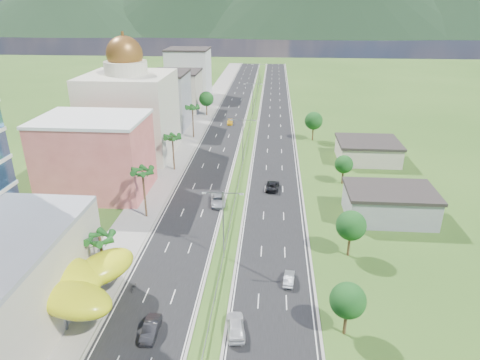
# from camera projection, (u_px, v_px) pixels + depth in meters

# --- Properties ---
(ground) EXTENTS (500.00, 500.00, 0.00)m
(ground) POSITION_uv_depth(u_px,v_px,m) (215.00, 299.00, 56.29)
(ground) COLOR #2D5119
(ground) RESTS_ON ground
(road_left) EXTENTS (11.00, 260.00, 0.04)m
(road_left) POSITION_uv_depth(u_px,v_px,m) (229.00, 120.00, 139.36)
(road_left) COLOR black
(road_left) RESTS_ON ground
(road_right) EXTENTS (11.00, 260.00, 0.04)m
(road_right) POSITION_uv_depth(u_px,v_px,m) (275.00, 121.00, 138.28)
(road_right) COLOR black
(road_right) RESTS_ON ground
(sidewalk_left) EXTENTS (7.00, 260.00, 0.12)m
(sidewalk_left) POSITION_uv_depth(u_px,v_px,m) (200.00, 119.00, 140.04)
(sidewalk_left) COLOR gray
(sidewalk_left) RESTS_ON ground
(median_guardrail) EXTENTS (0.10, 216.06, 0.76)m
(median_guardrail) POSITION_uv_depth(u_px,v_px,m) (248.00, 135.00, 122.07)
(median_guardrail) COLOR gray
(median_guardrail) RESTS_ON ground
(streetlight_median_b) EXTENTS (6.04, 0.25, 11.00)m
(streetlight_median_b) POSITION_uv_depth(u_px,v_px,m) (223.00, 218.00, 62.82)
(streetlight_median_b) COLOR gray
(streetlight_median_b) RESTS_ON ground
(streetlight_median_c) EXTENTS (6.04, 0.25, 11.00)m
(streetlight_median_c) POSITION_uv_depth(u_px,v_px,m) (243.00, 137.00, 99.50)
(streetlight_median_c) COLOR gray
(streetlight_median_c) RESTS_ON ground
(streetlight_median_d) EXTENTS (6.04, 0.25, 11.00)m
(streetlight_median_d) POSITION_uv_depth(u_px,v_px,m) (253.00, 96.00, 140.77)
(streetlight_median_d) COLOR gray
(streetlight_median_d) RESTS_ON ground
(streetlight_median_e) EXTENTS (6.04, 0.25, 11.00)m
(streetlight_median_e) POSITION_uv_depth(u_px,v_px,m) (258.00, 74.00, 182.03)
(streetlight_median_e) COLOR gray
(streetlight_median_e) RESTS_ON ground
(lime_canopy) EXTENTS (18.00, 15.00, 7.40)m
(lime_canopy) POSITION_uv_depth(u_px,v_px,m) (48.00, 279.00, 52.11)
(lime_canopy) COLOR #D0D514
(lime_canopy) RESTS_ON ground
(pink_shophouse) EXTENTS (20.00, 15.00, 15.00)m
(pink_shophouse) POSITION_uv_depth(u_px,v_px,m) (96.00, 157.00, 84.72)
(pink_shophouse) COLOR #C55650
(pink_shophouse) RESTS_ON ground
(domed_building) EXTENTS (20.00, 20.00, 28.70)m
(domed_building) POSITION_uv_depth(u_px,v_px,m) (130.00, 110.00, 104.31)
(domed_building) COLOR beige
(domed_building) RESTS_ON ground
(midrise_grey) EXTENTS (16.00, 15.00, 16.00)m
(midrise_grey) POSITION_uv_depth(u_px,v_px,m) (161.00, 101.00, 128.47)
(midrise_grey) COLOR gray
(midrise_grey) RESTS_ON ground
(midrise_beige) EXTENTS (16.00, 15.00, 13.00)m
(midrise_beige) POSITION_uv_depth(u_px,v_px,m) (177.00, 91.00, 149.24)
(midrise_beige) COLOR #BCB19A
(midrise_beige) RESTS_ON ground
(midrise_white) EXTENTS (16.00, 15.00, 18.00)m
(midrise_white) POSITION_uv_depth(u_px,v_px,m) (189.00, 73.00, 169.35)
(midrise_white) COLOR silver
(midrise_white) RESTS_ON ground
(shed_near) EXTENTS (15.00, 10.00, 5.00)m
(shed_near) POSITION_uv_depth(u_px,v_px,m) (389.00, 205.00, 76.21)
(shed_near) COLOR gray
(shed_near) RESTS_ON ground
(shed_far) EXTENTS (14.00, 12.00, 4.40)m
(shed_far) POSITION_uv_depth(u_px,v_px,m) (367.00, 152.00, 103.70)
(shed_far) COLOR #BCB19A
(shed_far) RESTS_ON ground
(palm_tree_b) EXTENTS (3.60, 3.60, 8.10)m
(palm_tree_b) POSITION_uv_depth(u_px,v_px,m) (100.00, 240.00, 56.48)
(palm_tree_b) COLOR #47301C
(palm_tree_b) RESTS_ON ground
(palm_tree_c) EXTENTS (3.60, 3.60, 9.60)m
(palm_tree_c) POSITION_uv_depth(u_px,v_px,m) (142.00, 173.00, 74.26)
(palm_tree_c) COLOR #47301C
(palm_tree_c) RESTS_ON ground
(palm_tree_d) EXTENTS (3.60, 3.60, 8.60)m
(palm_tree_d) POSITION_uv_depth(u_px,v_px,m) (172.00, 139.00, 95.73)
(palm_tree_d) COLOR #47301C
(palm_tree_d) RESTS_ON ground
(palm_tree_e) EXTENTS (3.60, 3.60, 9.40)m
(palm_tree_e) POSITION_uv_depth(u_px,v_px,m) (192.00, 109.00, 118.35)
(palm_tree_e) COLOR #47301C
(palm_tree_e) RESTS_ON ground
(leafy_tree_lfar) EXTENTS (4.90, 4.90, 8.05)m
(leafy_tree_lfar) POSITION_uv_depth(u_px,v_px,m) (206.00, 99.00, 142.35)
(leafy_tree_lfar) COLOR #47301C
(leafy_tree_lfar) RESTS_ON ground
(leafy_tree_ra) EXTENTS (4.20, 4.20, 6.90)m
(leafy_tree_ra) POSITION_uv_depth(u_px,v_px,m) (348.00, 301.00, 48.68)
(leafy_tree_ra) COLOR #47301C
(leafy_tree_ra) RESTS_ON ground
(leafy_tree_rb) EXTENTS (4.55, 4.55, 7.47)m
(leafy_tree_rb) POSITION_uv_depth(u_px,v_px,m) (351.00, 226.00, 63.89)
(leafy_tree_rb) COLOR #47301C
(leafy_tree_rb) RESTS_ON ground
(leafy_tree_rc) EXTENTS (3.85, 3.85, 6.33)m
(leafy_tree_rc) POSITION_uv_depth(u_px,v_px,m) (344.00, 164.00, 89.67)
(leafy_tree_rc) COLOR #47301C
(leafy_tree_rc) RESTS_ON ground
(leafy_tree_rd) EXTENTS (4.90, 4.90, 8.05)m
(leafy_tree_rd) POSITION_uv_depth(u_px,v_px,m) (314.00, 121.00, 117.00)
(leafy_tree_rd) COLOR #47301C
(leafy_tree_rd) RESTS_ON ground
(mountain_ridge) EXTENTS (860.00, 140.00, 90.00)m
(mountain_ridge) POSITION_uv_depth(u_px,v_px,m) (324.00, 35.00, 464.63)
(mountain_ridge) COLOR black
(mountain_ridge) RESTS_ON ground
(car_dark_left) EXTENTS (1.71, 4.76, 1.56)m
(car_dark_left) POSITION_uv_depth(u_px,v_px,m) (151.00, 329.00, 50.07)
(car_dark_left) COLOR black
(car_dark_left) RESTS_ON road_left
(car_silver_mid_left) EXTENTS (3.54, 6.17, 1.62)m
(car_silver_mid_left) POSITION_uv_depth(u_px,v_px,m) (218.00, 200.00, 81.82)
(car_silver_mid_left) COLOR #9A9CA2
(car_silver_mid_left) RESTS_ON road_left
(car_yellow_far_left) EXTENTS (2.00, 4.41, 1.25)m
(car_yellow_far_left) POSITION_uv_depth(u_px,v_px,m) (230.00, 122.00, 134.09)
(car_yellow_far_left) COLOR yellow
(car_yellow_far_left) RESTS_ON road_left
(car_white_near_right) EXTENTS (2.84, 5.49, 1.79)m
(car_white_near_right) POSITION_uv_depth(u_px,v_px,m) (236.00, 326.00, 50.38)
(car_white_near_right) COLOR silver
(car_white_near_right) RESTS_ON road_right
(car_silver_right) EXTENTS (1.77, 4.02, 1.29)m
(car_silver_right) POSITION_uv_depth(u_px,v_px,m) (289.00, 278.00, 59.33)
(car_silver_right) COLOR #9DA0A4
(car_silver_right) RESTS_ON road_right
(car_dark_far_right) EXTENTS (3.04, 5.72, 1.53)m
(car_dark_far_right) POSITION_uv_depth(u_px,v_px,m) (272.00, 186.00, 88.37)
(car_dark_far_right) COLOR black
(car_dark_far_right) RESTS_ON road_right
(motorcycle) EXTENTS (0.53, 1.74, 1.11)m
(motorcycle) POSITION_uv_depth(u_px,v_px,m) (134.00, 286.00, 57.91)
(motorcycle) COLOR black
(motorcycle) RESTS_ON road_left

